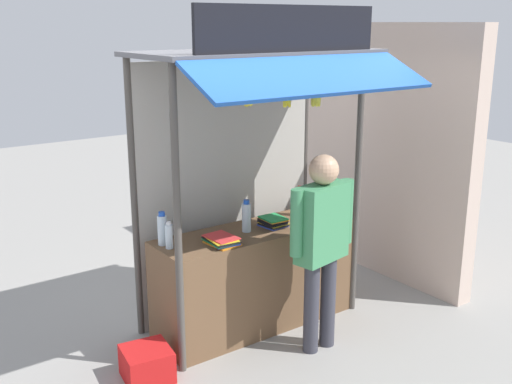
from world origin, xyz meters
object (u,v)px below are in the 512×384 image
banana_bunch_inner_right (248,97)px  plastic_crate (147,364)px  magazine_stack_left (273,222)px  banana_bunch_leftmost (316,97)px  water_bottle_mid_right (300,202)px  water_bottle_back_right (162,229)px  magazine_stack_far_left (221,240)px  water_bottle_rear_center (169,236)px  water_bottle_back_left (246,217)px  banana_bunch_rightmost (287,98)px  vendor_person (322,235)px

banana_bunch_inner_right → plastic_crate: bearing=169.5°
magazine_stack_left → banana_bunch_leftmost: bearing=-70.1°
water_bottle_mid_right → plastic_crate: bearing=-169.5°
water_bottle_back_right → magazine_stack_far_left: 0.50m
water_bottle_rear_center → plastic_crate: size_ratio=0.63×
water_bottle_back_right → plastic_crate: water_bottle_back_right is taller
water_bottle_back_right → banana_bunch_inner_right: banana_bunch_inner_right is taller
banana_bunch_leftmost → banana_bunch_inner_right: size_ratio=1.21×
water_bottle_back_left → plastic_crate: (-1.14, -0.25, -0.93)m
banana_bunch_rightmost → banana_bunch_inner_right: same height
water_bottle_mid_right → vendor_person: bearing=-118.0°
water_bottle_back_right → banana_bunch_rightmost: 1.49m
water_bottle_back_right → water_bottle_mid_right: water_bottle_mid_right is taller
water_bottle_rear_center → banana_bunch_inner_right: size_ratio=0.86×
water_bottle_rear_center → banana_bunch_inner_right: 1.32m
banana_bunch_rightmost → banana_bunch_leftmost: bearing=0.0°
water_bottle_back_right → plastic_crate: size_ratio=0.79×
water_bottle_back_right → vendor_person: (1.04, -0.82, -0.03)m
vendor_person → plastic_crate: size_ratio=4.70×
magazine_stack_far_left → banana_bunch_rightmost: bearing=-29.6°
magazine_stack_far_left → vendor_person: vendor_person is taller
water_bottle_mid_right → banana_bunch_leftmost: banana_bunch_leftmost is taller
magazine_stack_left → plastic_crate: magazine_stack_left is taller
water_bottle_mid_right → vendor_person: vendor_person is taller
water_bottle_mid_right → banana_bunch_leftmost: 1.20m
water_bottle_mid_right → banana_bunch_rightmost: bearing=-139.2°
water_bottle_back_right → plastic_crate: (-0.38, -0.38, -0.93)m
water_bottle_back_right → banana_bunch_leftmost: bearing=-24.8°
water_bottle_back_right → vendor_person: bearing=-38.4°
banana_bunch_inner_right → water_bottle_back_right: bearing=132.0°
water_bottle_rear_center → banana_bunch_rightmost: banana_bunch_rightmost is taller
water_bottle_back_right → magazine_stack_far_left: (0.40, -0.28, -0.10)m
magazine_stack_left → banana_bunch_rightmost: (-0.17, -0.39, 1.17)m
water_bottle_back_left → banana_bunch_rightmost: banana_bunch_rightmost is taller
water_bottle_back_right → banana_bunch_rightmost: size_ratio=0.94×
water_bottle_back_left → banana_bunch_inner_right: bearing=-123.1°
banana_bunch_rightmost → banana_bunch_inner_right: size_ratio=1.14×
magazine_stack_left → water_bottle_back_left: bearing=175.4°
water_bottle_mid_right → banana_bunch_rightmost: 1.32m
banana_bunch_rightmost → banana_bunch_inner_right: 0.38m
water_bottle_mid_right → vendor_person: size_ratio=0.17×
water_bottle_rear_center → water_bottle_mid_right: water_bottle_mid_right is taller
water_bottle_mid_right → water_bottle_back_right: bearing=178.1°
water_bottle_back_right → banana_bunch_leftmost: size_ratio=0.89×
water_bottle_back_left → banana_bunch_leftmost: size_ratio=0.90×
magazine_stack_left → banana_bunch_inner_right: 1.38m
vendor_person → magazine_stack_left: bearing=79.3°
banana_bunch_inner_right → water_bottle_rear_center: bearing=137.9°
water_bottle_mid_right → plastic_crate: size_ratio=0.80×
banana_bunch_inner_right → plastic_crate: 2.23m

